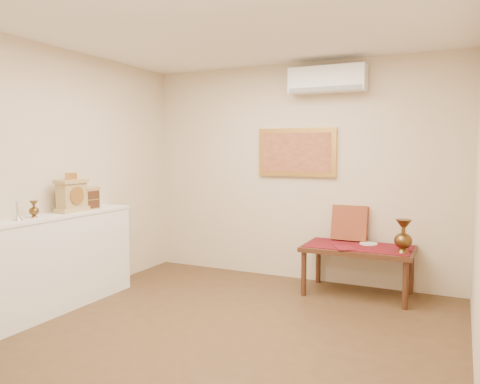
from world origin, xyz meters
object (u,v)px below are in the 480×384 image
Objects in this scene: wooden_chest at (89,198)px; brass_urn_tall at (403,232)px; display_ledge at (51,263)px; low_table at (358,252)px; mantel_clock at (72,195)px.

brass_urn_tall is at bearing 21.18° from wooden_chest.
brass_urn_tall and display_ledge have the same top height.
display_ledge is 3.27m from low_table.
brass_urn_tall reaches higher than low_table.
brass_urn_tall is 3.63m from display_ledge.
wooden_chest is 3.05m from low_table.
mantel_clock is at bearing -149.08° from low_table.
wooden_chest is (-3.15, -1.22, 0.33)m from brass_urn_tall.
low_table is at bearing 165.17° from brass_urn_tall.
mantel_clock reaches higher than display_ledge.
mantel_clock is 0.25m from wooden_chest.
mantel_clock is 3.17m from low_table.
display_ledge is 4.93× the size of mantel_clock.
mantel_clock is (0.01, 0.29, 0.66)m from display_ledge.
wooden_chest is at bearing -153.12° from low_table.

